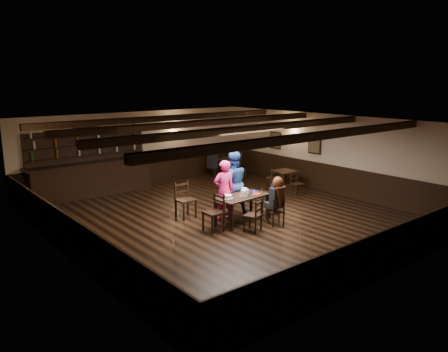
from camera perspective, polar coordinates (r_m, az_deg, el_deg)
ground at (r=12.48m, az=0.09°, el=-5.37°), size 10.00×10.00×0.00m
room_shell at (r=12.09m, az=0.01°, el=2.57°), size 9.02×10.02×2.71m
dining_table at (r=11.85m, az=2.38°, el=-3.00°), size 1.53×0.84×0.75m
chair_near_left at (r=11.19m, az=4.12°, el=-4.83°), size 0.52×0.51×0.86m
chair_near_right at (r=11.71m, az=6.98°, el=-4.38°), size 0.46×0.45×0.77m
chair_end_left at (r=11.25m, az=-1.04°, el=-4.30°), size 0.45×0.47×0.99m
chair_end_right at (r=12.54m, az=5.83°, el=-3.13°), size 0.36×0.37×0.79m
chair_far_pushed at (r=12.37m, az=-5.28°, el=-2.68°), size 0.49×0.46×1.03m
woman_pink at (r=12.05m, az=-0.00°, el=-1.86°), size 0.69×0.54×1.68m
man_blue at (r=12.53m, az=1.13°, el=-0.91°), size 1.10×1.00×1.85m
seated_person at (r=11.64m, az=6.98°, el=-2.34°), size 0.37×0.55×0.90m
cake at (r=11.56m, az=0.45°, el=-2.72°), size 0.30×0.30×0.10m
plate_stack_a at (r=11.76m, az=2.66°, el=-2.25°), size 0.18×0.18×0.17m
plate_stack_b at (r=11.95m, az=2.67°, el=-1.99°), size 0.16×0.16×0.18m
tea_light at (r=11.94m, az=2.29°, el=-2.33°), size 0.05×0.05×0.06m
salt_shaker at (r=11.99m, az=3.97°, el=-2.19°), size 0.04×0.04×0.09m
pepper_shaker at (r=12.10m, az=3.98°, el=-2.05°), size 0.03×0.03×0.08m
drink_glass at (r=12.12m, az=3.12°, el=-1.97°), size 0.07×0.07×0.11m
menu_red at (r=12.06m, az=4.26°, el=-2.31°), size 0.33×0.28×0.00m
menu_blue at (r=12.30m, az=3.94°, el=-2.01°), size 0.32×0.25×0.00m
bar_counter at (r=15.30m, az=-16.96°, el=0.26°), size 4.28×0.70×2.20m
back_table_a at (r=15.24m, az=7.90°, el=0.32°), size 0.80×0.80×0.75m
back_table_b at (r=17.27m, az=0.37°, el=1.92°), size 0.93×0.93×0.75m
bg_patron_left at (r=16.80m, az=-1.52°, el=2.34°), size 0.25×0.39×0.79m
bg_patron_right at (r=17.60m, az=1.73°, el=2.79°), size 0.25×0.39×0.78m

